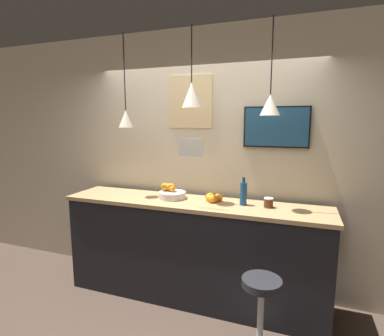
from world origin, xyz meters
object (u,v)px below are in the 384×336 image
mounted_tv (276,127)px  bar_stool (261,313)px  juice_bottle (243,193)px  spread_jar (268,203)px  fruit_bowl (171,193)px

mounted_tv → bar_stool: bearing=-89.1°
juice_bottle → spread_jar: bearing=0.0°
fruit_bowl → spread_jar: (1.03, -0.01, -0.01)m
fruit_bowl → spread_jar: 1.03m
juice_bottle → bar_stool: bearing=-67.5°
juice_bottle → spread_jar: 0.25m
spread_jar → mounted_tv: 0.77m
juice_bottle → mounted_tv: size_ratio=0.43×
fruit_bowl → juice_bottle: bearing=-0.6°
bar_stool → juice_bottle: bearing=112.5°
mounted_tv → spread_jar: bearing=-93.7°
bar_stool → spread_jar: spread_jar is taller
bar_stool → juice_bottle: size_ratio=2.47×
bar_stool → mounted_tv: (-0.02, 0.96, 1.43)m
fruit_bowl → juice_bottle: juice_bottle is taller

